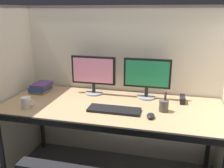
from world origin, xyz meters
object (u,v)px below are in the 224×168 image
desk (110,111)px  coffee_mug (26,103)px  monitor_left (93,72)px  computer_mouse (151,116)px  keyboard_main (114,110)px  red_stapler (182,99)px  monitor_right (147,76)px  book_stack (41,87)px  pen_cup (164,106)px

desk → coffee_mug: size_ratio=15.08×
monitor_left → desk: bearing=-49.2°
computer_mouse → keyboard_main: bearing=168.7°
red_stapler → coffee_mug: (-1.28, -0.45, 0.02)m
keyboard_main → monitor_right: bearing=59.5°
monitor_right → coffee_mug: (-0.95, -0.48, -0.17)m
book_stack → pen_cup: pen_cup is taller
book_stack → monitor_left: bearing=7.1°
monitor_left → pen_cup: monitor_left is taller
pen_cup → red_stapler: bearing=57.9°
monitor_left → keyboard_main: size_ratio=1.00×
coffee_mug → pen_cup: size_ratio=0.75×
red_stapler → book_stack: 1.38m
desk → keyboard_main: bearing=-59.7°
desk → pen_cup: bearing=-0.6°
pen_cup → monitor_right: bearing=121.2°
pen_cup → computer_mouse: bearing=-120.8°
monitor_right → computer_mouse: size_ratio=4.48×
monitor_right → coffee_mug: bearing=-153.0°
monitor_left → book_stack: monitor_left is taller
monitor_left → computer_mouse: bearing=-35.9°
monitor_left → computer_mouse: monitor_left is taller
monitor_right → keyboard_main: 0.48m
coffee_mug → keyboard_main: bearing=8.5°
desk → pen_cup: size_ratio=11.35×
desk → pen_cup: pen_cup is taller
book_stack → pen_cup: size_ratio=1.29×
keyboard_main → book_stack: (-0.83, 0.30, 0.03)m
desk → monitor_right: bearing=45.0°
monitor_right → book_stack: bearing=-176.1°
monitor_left → pen_cup: 0.76m
book_stack → keyboard_main: bearing=-20.1°
desk → monitor_left: bearing=130.8°
computer_mouse → book_stack: size_ratio=0.44×
pen_cup → keyboard_main: bearing=-166.8°
coffee_mug → red_stapler: bearing=19.4°
desk → monitor_right: 0.47m
monitor_right → computer_mouse: 0.48m
monitor_left → coffee_mug: 0.67m
monitor_right → red_stapler: (0.33, -0.03, -0.19)m
monitor_left → red_stapler: monitor_left is taller
pen_cup → book_stack: bearing=170.2°
monitor_right → keyboard_main: monitor_right is taller
monitor_right → pen_cup: 0.37m
computer_mouse → coffee_mug: (-1.03, -0.05, 0.03)m
keyboard_main → coffee_mug: bearing=-171.5°
keyboard_main → red_stapler: 0.65m
computer_mouse → book_stack: bearing=162.2°
computer_mouse → red_stapler: red_stapler is taller
desk → computer_mouse: (0.36, -0.16, 0.07)m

